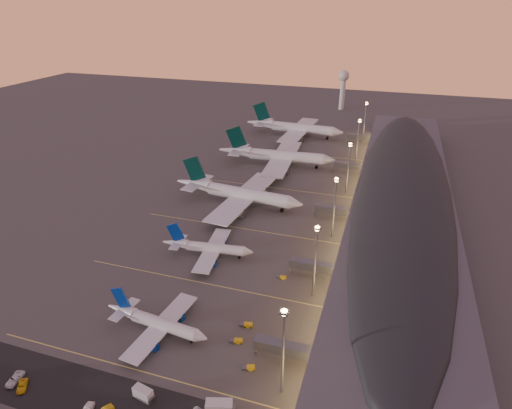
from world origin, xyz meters
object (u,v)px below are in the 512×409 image
object	(u,v)px
airliner_wide_far	(294,128)
baggage_tug_b	(237,341)
catering_truck_a	(144,394)
catering_truck_b	(221,408)
airliner_wide_near	(237,193)
baggage_tug_c	(282,277)
airliner_wide_mid	(276,156)
service_van_a	(15,379)
service_van_b	(22,386)
baggage_tug_d	(247,325)
baggage_tug_a	(249,368)
radar_tower	(343,83)
airliner_narrow_north	(208,248)
airliner_narrow_south	(156,322)

from	to	relation	value
airliner_wide_far	baggage_tug_b	bearing A→B (deg)	-78.04
catering_truck_a	catering_truck_b	size ratio (longest dim) A/B	0.80
airliner_wide_near	baggage_tug_c	size ratio (longest dim) A/B	19.83
airliner_wide_mid	airliner_wide_far	world-z (taller)	airliner_wide_far
catering_truck_b	service_van_a	world-z (taller)	catering_truck_b
airliner_wide_far	service_van_b	world-z (taller)	airliner_wide_far
airliner_wide_mid	baggage_tug_d	xyz separation A→B (m)	(27.69, -132.56, -5.09)
baggage_tug_a	baggage_tug_c	size ratio (longest dim) A/B	1.08
radar_tower	baggage_tug_a	world-z (taller)	radar_tower
baggage_tug_a	baggage_tug_b	size ratio (longest dim) A/B	0.91
airliner_wide_far	baggage_tug_d	size ratio (longest dim) A/B	17.58
baggage_tug_c	service_van_a	distance (m)	82.90
airliner_wide_mid	baggage_tug_c	world-z (taller)	airliner_wide_mid
catering_truck_a	service_van_a	bearing A→B (deg)	-158.94
airliner_wide_near	baggage_tug_d	size ratio (longest dim) A/B	16.45
airliner_wide_near	airliner_wide_mid	world-z (taller)	airliner_wide_mid
catering_truck_a	airliner_wide_mid	bearing A→B (deg)	105.96
airliner_narrow_north	service_van_b	size ratio (longest dim) A/B	7.38
airliner_narrow_north	catering_truck_b	xyz separation A→B (m)	(30.43, -62.02, -1.46)
baggage_tug_d	service_van_b	xyz separation A→B (m)	(-46.10, -38.21, 0.16)
airliner_narrow_south	service_van_b	xyz separation A→B (m)	(-21.68, -28.42, -2.48)
baggage_tug_c	catering_truck_a	size ratio (longest dim) A/B	0.56
service_van_a	service_van_b	distance (m)	3.51
airliner_wide_mid	baggage_tug_a	xyz separation A→B (m)	(33.58, -147.64, -5.15)
airliner_wide_far	baggage_tug_a	xyz separation A→B (m)	(37.08, -206.88, -5.24)
service_van_a	airliner_narrow_south	bearing A→B (deg)	38.76
airliner_wide_far	airliner_narrow_north	bearing A→B (deg)	-85.14
baggage_tug_d	radar_tower	bearing A→B (deg)	80.10
service_van_a	airliner_narrow_north	bearing A→B (deg)	62.98
airliner_wide_near	airliner_wide_far	distance (m)	114.15
radar_tower	baggage_tug_c	size ratio (longest dim) A/B	9.98
airliner_narrow_south	catering_truck_b	distance (m)	34.65
airliner_wide_mid	baggage_tug_a	size ratio (longest dim) A/B	19.27
airliner_narrow_north	airliner_wide_mid	bearing A→B (deg)	83.99
airliner_wide_mid	radar_tower	bearing A→B (deg)	79.87
catering_truck_b	service_van_a	distance (m)	53.81
airliner_wide_far	baggage_tug_d	xyz separation A→B (m)	(31.18, -191.80, -5.18)
airliner_wide_far	baggage_tug_b	size ratio (longest dim) A/B	17.87
airliner_narrow_north	service_van_a	distance (m)	73.09
airliner_narrow_south	baggage_tug_a	xyz separation A→B (m)	(30.31, -5.29, -2.70)
airliner_wide_near	baggage_tug_b	world-z (taller)	airliner_wide_near
catering_truck_a	radar_tower	bearing A→B (deg)	100.73
airliner_wide_mid	radar_tower	distance (m)	149.92
airliner_narrow_north	service_van_b	distance (m)	73.15
airliner_narrow_south	airliner_narrow_north	bearing A→B (deg)	98.70
catering_truck_b	service_van_a	size ratio (longest dim) A/B	1.33
airliner_wide_near	baggage_tug_d	bearing A→B (deg)	-62.45
airliner_wide_far	baggage_tug_a	world-z (taller)	airliner_wide_far
baggage_tug_b	baggage_tug_d	size ratio (longest dim) A/B	0.98
baggage_tug_c	baggage_tug_b	bearing A→B (deg)	-103.48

